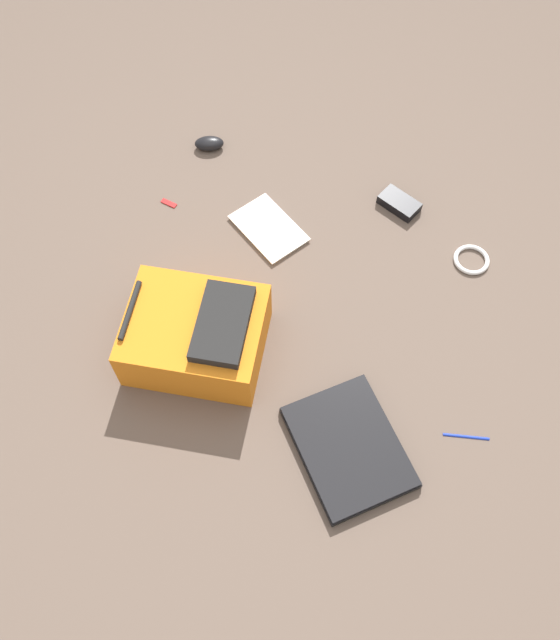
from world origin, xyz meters
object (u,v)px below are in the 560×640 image
Objects in this scene: book_blue at (269,229)px; power_brick at (399,203)px; pen_black at (466,436)px; computer_mouse at (209,143)px; usb_stick at (169,203)px; backpack at (197,335)px; cable_coil at (471,260)px; laptop at (349,447)px.

power_brick is (0.22, -0.40, 0.01)m from book_blue.
power_brick is 0.84m from pen_black.
computer_mouse reaches higher than usb_stick.
backpack is 7.50× the size of usb_stick.
book_blue is at bearing 54.02° from pen_black.
cable_coil is at bearing -119.79° from power_brick.
usb_stick is at bearing 150.81° from computer_mouse.
backpack reaches higher than pen_black.
pen_black is (-0.61, -0.07, -0.00)m from cable_coil.
power_brick reaches higher than usb_stick.
book_blue is 0.36m from usb_stick.
pen_black is (-0.54, -0.75, -0.00)m from book_blue.
cable_coil is 0.31m from power_brick.
pen_black is (-0.84, -1.06, -0.02)m from computer_mouse.
power_brick is at bearing -74.81° from usb_stick.
pen_black is at bearing -155.53° from power_brick.
cable_coil is at bearing -53.60° from backpack.
pen_black is at bearing -147.30° from computer_mouse.
pen_black is (0.13, -0.31, -0.01)m from laptop.
computer_mouse reaches higher than laptop.
laptop is 1.52× the size of book_blue.
computer_mouse reaches higher than power_brick.
cable_coil is at bearing -84.65° from book_blue.
pen_black is at bearing -68.12° from laptop.
power_brick reaches higher than cable_coil.
laptop is 3.82× the size of cable_coil.
book_blue is 5.21× the size of usb_stick.
backpack is at bearing 70.29° from laptop.
book_blue is 0.92m from pen_black.
backpack is 0.83m from pen_black.
book_blue is 2.26× the size of pen_black.
pen_black is (-0.76, -0.35, -0.01)m from power_brick.
computer_mouse is 0.80× the size of pen_black.
pen_black is (-0.06, -0.82, -0.09)m from backpack.
power_brick is at bearing -115.06° from computer_mouse.
usb_stick is (-0.28, 0.05, -0.02)m from computer_mouse.
laptop is at bearing -109.71° from backpack.
backpack reaches higher than book_blue.
computer_mouse is 0.89× the size of cable_coil.
laptop is at bearing -130.53° from usb_stick.
backpack is 3.11× the size of power_brick.
power_brick reaches higher than pen_black.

